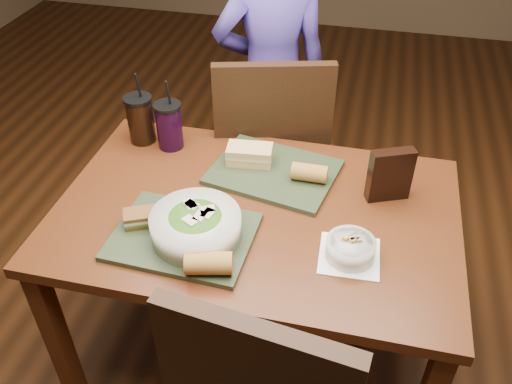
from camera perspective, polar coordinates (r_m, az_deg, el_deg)
ground at (r=2.32m, az=0.00°, el=-15.97°), size 6.00×6.00×0.00m
dining_table at (r=1.82m, az=0.00°, el=-3.93°), size 1.30×0.85×0.75m
chair_far at (r=2.31m, az=2.26°, el=4.01°), size 0.55×0.56×1.05m
diner at (r=2.57m, az=1.62°, el=11.77°), size 0.62×0.51×1.46m
tray_near at (r=1.67m, az=-7.66°, el=-4.64°), size 0.43×0.34×0.02m
tray_far at (r=1.91m, az=1.89°, el=2.12°), size 0.47×0.40×0.02m
salad_bowl at (r=1.62m, az=-6.36°, el=-3.41°), size 0.27×0.27×0.09m
soup_bowl at (r=1.61m, az=9.91°, el=-5.88°), size 0.18×0.18×0.07m
sandwich_near at (r=1.71m, az=-12.13°, el=-2.67°), size 0.11×0.10×0.05m
sandwich_far at (r=1.92m, az=-0.67°, el=3.97°), size 0.17×0.10×0.06m
baguette_near at (r=1.52m, az=-5.01°, el=-7.47°), size 0.14×0.09×0.07m
baguette_far at (r=1.85m, az=5.64°, el=2.04°), size 0.12×0.06×0.06m
cup_cola at (r=2.09m, az=-12.06°, el=7.54°), size 0.10×0.10×0.28m
cup_berry at (r=2.03m, az=-9.12°, el=6.95°), size 0.10×0.10×0.28m
chip_bag at (r=1.81m, az=13.92°, el=1.75°), size 0.15×0.10×0.19m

